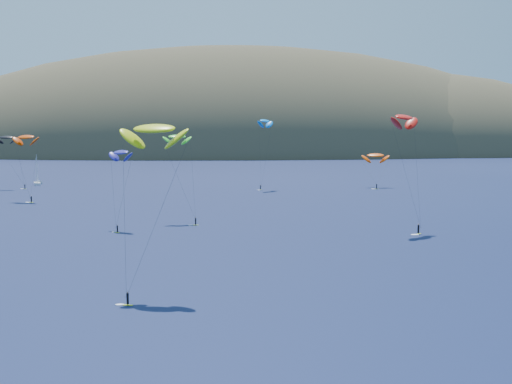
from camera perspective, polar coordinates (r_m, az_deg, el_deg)
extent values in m
plane|color=black|center=(75.06, 14.60, -12.40)|extent=(2800.00, 2800.00, 0.00)
ellipsoid|color=#3D3526|center=(629.70, -1.34, 2.02)|extent=(600.00, 300.00, 210.00)
ellipsoid|color=#3D3526|center=(667.77, -15.37, 2.48)|extent=(340.00, 240.00, 120.00)
ellipsoid|color=#3D3526|center=(641.57, 13.21, 2.23)|extent=(320.00, 220.00, 156.00)
cube|color=silver|center=(291.77, -17.11, 0.64)|extent=(4.21, 8.45, 0.98)
cylinder|color=silver|center=(291.93, -17.12, 1.77)|extent=(0.15, 0.15, 11.43)
cube|color=#C4DE18|center=(222.94, -17.53, -0.81)|extent=(1.57, 1.05, 0.08)
cylinder|color=black|center=(222.84, -17.54, -0.56)|extent=(0.36, 0.36, 1.63)
sphere|color=#8C6047|center=(222.75, -17.54, -0.32)|extent=(0.27, 0.27, 0.27)
ellipsoid|color=#D83D02|center=(229.23, -17.92, 4.21)|extent=(9.68, 7.41, 4.90)
cube|color=#C4DE18|center=(92.66, -10.22, -8.89)|extent=(1.35, 0.74, 0.07)
cylinder|color=black|center=(92.47, -10.23, -8.40)|extent=(0.30, 0.30, 1.39)
sphere|color=#8C6047|center=(92.28, -10.24, -7.92)|extent=(0.23, 0.23, 0.23)
ellipsoid|color=#CADE11|center=(98.04, -8.15, 5.05)|extent=(9.97, 6.75, 5.09)
cube|color=#C4DE18|center=(164.45, -4.85, -2.65)|extent=(1.37, 0.48, 0.07)
cylinder|color=black|center=(164.34, -4.85, -2.36)|extent=(0.31, 0.31, 1.44)
sphere|color=#8C6047|center=(164.23, -4.86, -2.07)|extent=(0.24, 0.24, 0.24)
ellipsoid|color=#41E42B|center=(171.75, -6.33, 4.43)|extent=(6.63, 3.43, 3.60)
cube|color=#C4DE18|center=(255.24, 0.35, 0.17)|extent=(1.22, 1.36, 0.08)
cylinder|color=black|center=(255.17, 0.35, 0.37)|extent=(0.33, 0.33, 1.52)
sphere|color=#8C6047|center=(255.09, 0.35, 0.57)|extent=(0.26, 0.26, 0.26)
ellipsoid|color=#007BE0|center=(258.70, 0.72, 5.71)|extent=(8.23, 8.87, 4.63)
cube|color=#C4DE18|center=(153.98, 12.86, -3.30)|extent=(1.53, 1.42, 0.09)
cylinder|color=black|center=(153.84, 12.86, -2.92)|extent=(0.38, 0.38, 1.73)
sphere|color=#8C6047|center=(153.70, 12.87, -2.55)|extent=(0.29, 0.29, 0.29)
ellipsoid|color=red|center=(157.87, 11.76, 5.88)|extent=(9.22, 8.79, 4.86)
cube|color=#C4DE18|center=(155.12, -11.03, -3.20)|extent=(1.15, 1.13, 0.07)
cylinder|color=black|center=(155.01, -11.03, -2.92)|extent=(0.29, 0.29, 1.34)
sphere|color=#8C6047|center=(154.91, -11.04, -2.63)|extent=(0.22, 0.22, 0.22)
ellipsoid|color=#262294|center=(161.14, -10.76, 3.15)|extent=(7.08, 7.00, 3.79)
cube|color=#C4DE18|center=(262.51, 9.62, 0.24)|extent=(1.55, 0.79, 0.08)
cylinder|color=black|center=(262.43, 9.63, 0.44)|extent=(0.35, 0.35, 1.59)
sphere|color=#8C6047|center=(262.35, 9.63, 0.64)|extent=(0.27, 0.27, 0.27)
ellipsoid|color=#F84D06|center=(271.38, 9.54, 2.92)|extent=(10.51, 6.79, 5.40)
cube|color=#C4DE18|center=(272.69, -18.00, 0.24)|extent=(1.43, 0.67, 0.08)
cylinder|color=black|center=(272.62, -18.00, 0.42)|extent=(0.32, 0.32, 1.47)
sphere|color=#8C6047|center=(272.55, -18.01, 0.60)|extent=(0.25, 0.25, 0.25)
ellipsoid|color=black|center=(276.29, -19.34, 4.15)|extent=(8.48, 5.21, 4.40)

